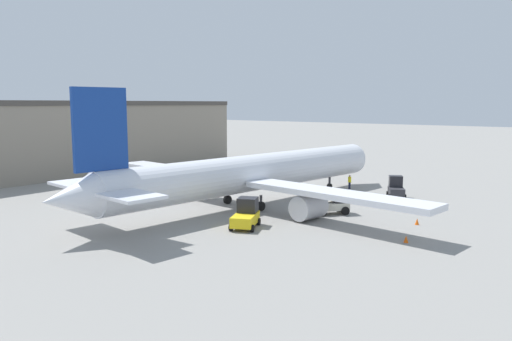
{
  "coord_description": "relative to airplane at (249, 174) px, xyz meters",
  "views": [
    {
      "loc": [
        -39.94,
        -30.38,
        10.3
      ],
      "look_at": [
        0.0,
        0.0,
        3.54
      ],
      "focal_mm": 35.0,
      "sensor_mm": 36.0,
      "label": 1
    }
  ],
  "objects": [
    {
      "name": "ground_plane",
      "position": [
        1.01,
        -0.12,
        -3.29
      ],
      "size": [
        400.0,
        400.0,
        0.0
      ],
      "primitive_type": "plane",
      "color": "gray"
    },
    {
      "name": "safety_cone_far",
      "position": [
        -3.4,
        -17.54,
        -3.01
      ],
      "size": [
        0.36,
        0.36,
        0.55
      ],
      "color": "#EF590F",
      "rests_on": "ground_plane"
    },
    {
      "name": "pushback_tug",
      "position": [
        -6.88,
        -5.07,
        -2.22
      ],
      "size": [
        3.86,
        3.1,
        2.38
      ],
      "rotation": [
        0.0,
        0.0,
        0.43
      ],
      "color": "yellow",
      "rests_on": "ground_plane"
    },
    {
      "name": "airplane",
      "position": [
        0.0,
        0.0,
        0.0
      ],
      "size": [
        42.6,
        40.1,
        11.52
      ],
      "rotation": [
        0.0,
        0.0,
        -0.12
      ],
      "color": "silver",
      "rests_on": "ground_plane"
    },
    {
      "name": "ground_crew_worker",
      "position": [
        15.4,
        -3.43,
        -2.37
      ],
      "size": [
        0.38,
        0.38,
        1.72
      ],
      "rotation": [
        0.0,
        0.0,
        3.64
      ],
      "color": "#1E2338",
      "rests_on": "ground_plane"
    },
    {
      "name": "safety_cone_near",
      "position": [
        2.58,
        -16.26,
        -3.01
      ],
      "size": [
        0.36,
        0.36,
        0.55
      ],
      "color": "#EF590F",
      "rests_on": "ground_plane"
    },
    {
      "name": "baggage_tug",
      "position": [
        13.14,
        -10.16,
        -2.22
      ],
      "size": [
        2.98,
        2.77,
        2.42
      ],
      "rotation": [
        0.0,
        0.0,
        0.51
      ],
      "color": "#2D2D33",
      "rests_on": "ground_plane"
    },
    {
      "name": "belt_loader_truck",
      "position": [
        2.05,
        -8.48,
        -2.27
      ],
      "size": [
        3.46,
        3.32,
        2.1
      ],
      "rotation": [
        0.0,
        0.0,
        -0.71
      ],
      "color": "beige",
      "rests_on": "ground_plane"
    }
  ]
}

